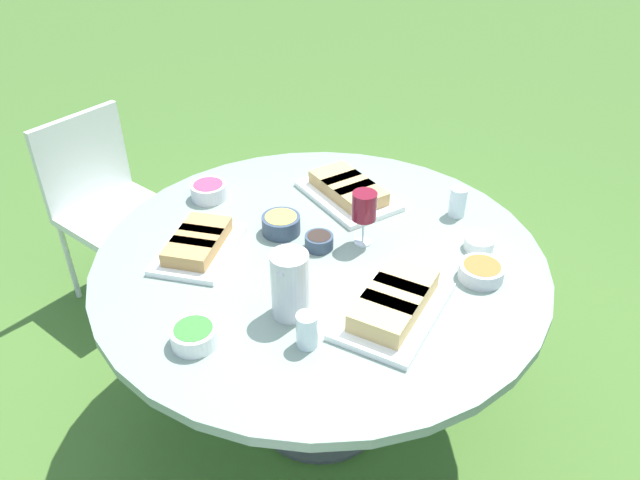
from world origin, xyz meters
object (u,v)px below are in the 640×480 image
object	(u,v)px
dining_table	(320,277)
water_pitcher	(290,285)
wine_glass	(364,207)
chair_near_left	(104,196)

from	to	relation	value
dining_table	water_pitcher	world-z (taller)	water_pitcher
wine_glass	dining_table	bearing A→B (deg)	-40.02
chair_near_left	wine_glass	size ratio (longest dim) A/B	4.53
chair_near_left	water_pitcher	size ratio (longest dim) A/B	4.23
chair_near_left	water_pitcher	world-z (taller)	water_pitcher
chair_near_left	dining_table	bearing A→B (deg)	75.73
chair_near_left	wine_glass	world-z (taller)	wine_glass
water_pitcher	chair_near_left	bearing A→B (deg)	-115.66
chair_near_left	water_pitcher	xyz separation A→B (m)	(0.61, 1.27, 0.35)
water_pitcher	wine_glass	distance (m)	0.43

